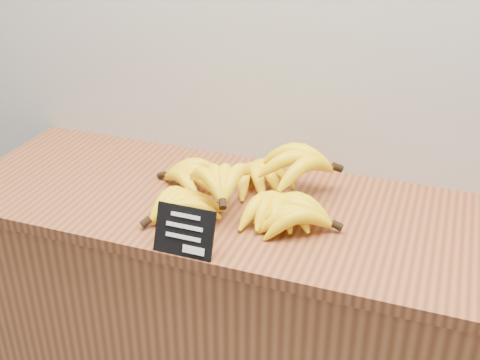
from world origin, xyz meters
TOP-DOWN VIEW (x-y plane):
  - counter at (-0.08, 2.75)m, footprint 1.49×0.50m
  - counter_top at (-0.08, 2.75)m, footprint 1.51×0.54m
  - chalkboard_sign at (-0.13, 2.50)m, footprint 0.14×0.04m
  - banana_pile at (-0.06, 2.74)m, footprint 0.52×0.40m

SIDE VIEW (x-z plane):
  - counter at x=-0.08m, z-range 0.00..0.90m
  - counter_top at x=-0.08m, z-range 0.90..0.93m
  - banana_pile at x=-0.06m, z-range 0.92..1.04m
  - chalkboard_sign at x=-0.13m, z-range 0.93..1.03m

